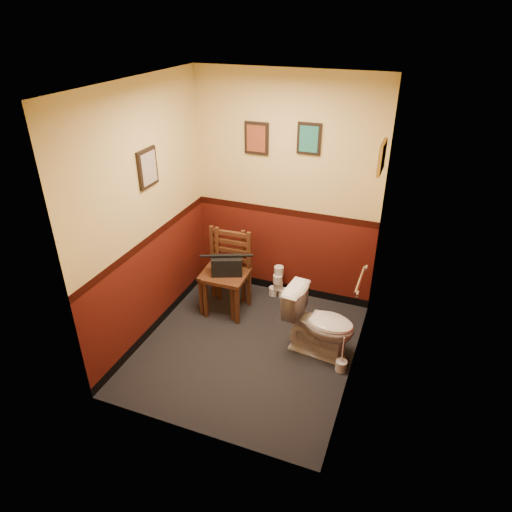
{
  "coord_description": "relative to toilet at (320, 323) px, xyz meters",
  "views": [
    {
      "loc": [
        1.46,
        -3.56,
        3.25
      ],
      "look_at": [
        0.0,
        0.25,
        1.0
      ],
      "focal_mm": 32.0,
      "sensor_mm": 36.0,
      "label": 1
    }
  ],
  "objects": [
    {
      "name": "chair_right",
      "position": [
        -1.2,
        0.38,
        0.13
      ],
      "size": [
        0.48,
        0.48,
        0.99
      ],
      "rotation": [
        0.0,
        0.0,
        0.03
      ],
      "color": "#5A301B",
      "rests_on": "floor"
    },
    {
      "name": "chair_left",
      "position": [
        -1.27,
        0.41,
        0.13
      ],
      "size": [
        0.49,
        0.49,
        0.98
      ],
      "rotation": [
        0.0,
        0.0,
        0.06
      ],
      "color": "#5A301B",
      "rests_on": "floor"
    },
    {
      "name": "tp_stack",
      "position": [
        -0.73,
        0.85,
        -0.18
      ],
      "size": [
        0.24,
        0.15,
        0.42
      ],
      "color": "silver",
      "rests_on": "floor"
    },
    {
      "name": "framed_print_right",
      "position": [
        0.36,
        0.39,
        1.69
      ],
      "size": [
        0.04,
        0.34,
        0.28
      ],
      "color": "olive",
      "rests_on": "wall_right"
    },
    {
      "name": "floor",
      "position": [
        -0.72,
        -0.21,
        -0.36
      ],
      "size": [
        2.2,
        2.4,
        0.0
      ],
      "primitive_type": "cube",
      "color": "black",
      "rests_on": "ground"
    },
    {
      "name": "framed_print_left",
      "position": [
        -1.8,
        -0.11,
        1.49
      ],
      "size": [
        0.04,
        0.3,
        0.38
      ],
      "color": "black",
      "rests_on": "wall_left"
    },
    {
      "name": "grab_bar",
      "position": [
        0.35,
        0.04,
        0.59
      ],
      "size": [
        0.05,
        0.56,
        0.06
      ],
      "color": "silver",
      "rests_on": "wall_right"
    },
    {
      "name": "handbag",
      "position": [
        -1.19,
        0.34,
        0.26
      ],
      "size": [
        0.39,
        0.29,
        0.25
      ],
      "rotation": [
        0.0,
        0.0,
        0.39
      ],
      "color": "black",
      "rests_on": "chair_right"
    },
    {
      "name": "framed_print_back_a",
      "position": [
        -1.07,
        0.97,
        1.59
      ],
      "size": [
        0.28,
        0.04,
        0.36
      ],
      "color": "black",
      "rests_on": "wall_back"
    },
    {
      "name": "wall_front",
      "position": [
        -0.72,
        -1.41,
        0.99
      ],
      "size": [
        2.2,
        0.0,
        2.7
      ],
      "primitive_type": "cube",
      "rotation": [
        -1.57,
        0.0,
        0.0
      ],
      "color": "#4D140C",
      "rests_on": "ground"
    },
    {
      "name": "wall_right",
      "position": [
        0.38,
        -0.21,
        0.99
      ],
      "size": [
        0.0,
        2.4,
        2.7
      ],
      "primitive_type": "cube",
      "rotation": [
        1.57,
        0.0,
        -1.57
      ],
      "color": "#4D140C",
      "rests_on": "ground"
    },
    {
      "name": "framed_print_back_b",
      "position": [
        -0.47,
        0.97,
        1.64
      ],
      "size": [
        0.26,
        0.04,
        0.34
      ],
      "color": "black",
      "rests_on": "wall_back"
    },
    {
      "name": "wall_left",
      "position": [
        -1.82,
        -0.21,
        0.99
      ],
      "size": [
        0.0,
        2.4,
        2.7
      ],
      "primitive_type": "cube",
      "rotation": [
        1.57,
        0.0,
        1.57
      ],
      "color": "#4D140C",
      "rests_on": "ground"
    },
    {
      "name": "ceiling",
      "position": [
        -0.72,
        -0.21,
        2.34
      ],
      "size": [
        2.2,
        2.4,
        0.0
      ],
      "primitive_type": "cube",
      "rotation": [
        3.14,
        0.0,
        0.0
      ],
      "color": "silver",
      "rests_on": "ground"
    },
    {
      "name": "toilet",
      "position": [
        0.0,
        0.0,
        0.0
      ],
      "size": [
        0.78,
        0.49,
        0.73
      ],
      "primitive_type": "imported",
      "rotation": [
        0.0,
        0.0,
        1.46
      ],
      "color": "white",
      "rests_on": "floor"
    },
    {
      "name": "wall_back",
      "position": [
        -0.72,
        0.99,
        0.99
      ],
      "size": [
        2.2,
        0.0,
        2.7
      ],
      "primitive_type": "cube",
      "rotation": [
        1.57,
        0.0,
        0.0
      ],
      "color": "#4D140C",
      "rests_on": "ground"
    },
    {
      "name": "toilet_brush",
      "position": [
        0.29,
        -0.2,
        -0.3
      ],
      "size": [
        0.12,
        0.12,
        0.42
      ],
      "color": "silver",
      "rests_on": "floor"
    }
  ]
}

